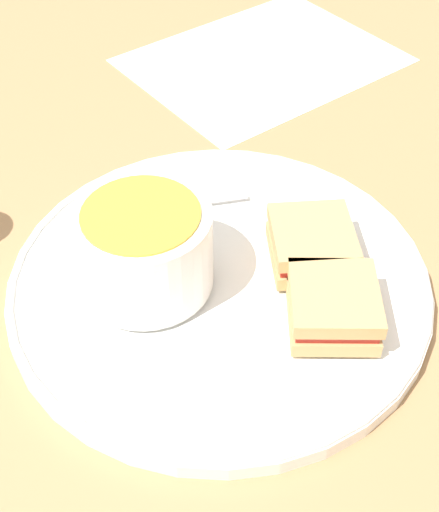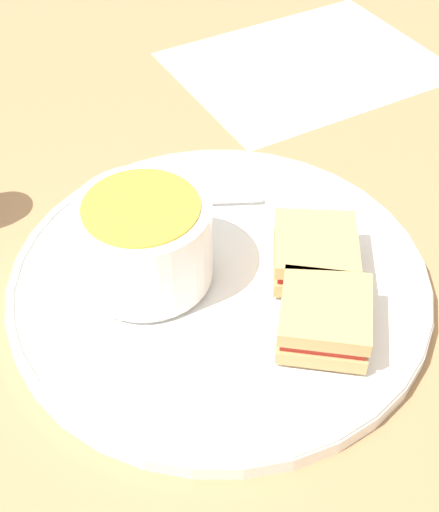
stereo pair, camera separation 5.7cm
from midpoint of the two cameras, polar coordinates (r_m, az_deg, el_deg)
ground_plane at (r=0.60m, az=2.73°, el=-2.78°), size 2.40×2.40×0.00m
plate at (r=0.59m, az=2.76°, el=-2.15°), size 0.35×0.35×0.02m
soup_bowl at (r=0.56m, az=-3.17°, el=1.11°), size 0.11×0.11×0.07m
spoon at (r=0.64m, az=-2.61°, el=4.30°), size 0.02×0.12×0.01m
sandwich_half_near at (r=0.54m, az=11.41°, el=-5.04°), size 0.08×0.08×0.03m
sandwich_half_far at (r=0.59m, az=10.33°, el=0.40°), size 0.08×0.08×0.03m
menu_sheet at (r=0.90m, az=8.87°, el=14.82°), size 0.34×0.37×0.00m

